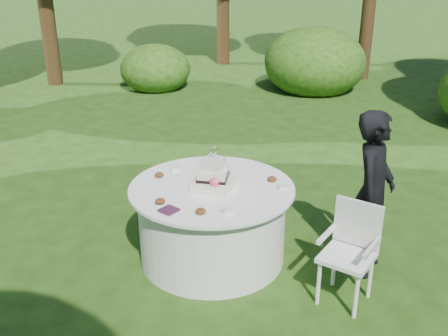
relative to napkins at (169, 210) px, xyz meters
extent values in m
plane|color=#213A0F|center=(-0.05, 0.61, -0.78)|extent=(80.00, 80.00, 0.00)
cube|color=#411C36|center=(0.00, 0.00, 0.00)|extent=(0.14, 0.14, 0.02)
ellipsoid|color=white|center=(-0.29, 0.17, 0.00)|extent=(0.48, 0.07, 0.01)
imported|color=black|center=(1.19, 1.40, 0.00)|extent=(0.49, 0.64, 1.56)
cylinder|color=white|center=(-0.05, 0.61, -0.41)|extent=(1.40, 1.40, 0.74)
cylinder|color=white|center=(-0.05, 0.61, -0.02)|extent=(1.56, 1.56, 0.03)
cube|color=silver|center=(-0.01, 0.58, 0.04)|extent=(0.42, 0.42, 0.11)
cube|color=beige|center=(-0.01, 0.58, 0.14)|extent=(0.35, 0.35, 0.11)
cube|color=silver|center=(-0.01, 0.58, 0.24)|extent=(0.21, 0.21, 0.11)
cube|color=black|center=(-0.01, 0.58, 0.11)|extent=(0.37, 0.37, 0.04)
sphere|color=#EA447B|center=(0.10, 0.47, 0.13)|extent=(0.09, 0.09, 0.09)
cylinder|color=silver|center=(-0.01, 0.58, 0.32)|extent=(0.01, 0.01, 0.05)
torus|color=white|center=(-0.01, 0.58, 0.38)|extent=(0.08, 0.03, 0.08)
cube|color=white|center=(1.28, 0.81, -0.34)|extent=(0.45, 0.45, 0.04)
cube|color=silver|center=(1.26, 1.00, -0.10)|extent=(0.41, 0.08, 0.41)
cylinder|color=white|center=(1.13, 0.63, -0.57)|extent=(0.04, 0.04, 0.42)
cylinder|color=white|center=(1.46, 0.66, -0.57)|extent=(0.04, 0.04, 0.42)
cylinder|color=white|center=(1.10, 0.96, -0.57)|extent=(0.04, 0.04, 0.42)
cylinder|color=white|center=(1.43, 0.99, -0.57)|extent=(0.04, 0.04, 0.42)
cube|color=white|center=(1.09, 0.79, -0.18)|extent=(0.07, 0.37, 0.03)
cube|color=silver|center=(1.47, 0.83, -0.18)|extent=(0.07, 0.37, 0.03)
cylinder|color=white|center=(0.49, 1.00, 0.01)|extent=(0.10, 0.10, 0.04)
cylinder|color=white|center=(-0.58, 0.66, 0.01)|extent=(0.10, 0.10, 0.04)
cylinder|color=white|center=(0.40, 0.30, 0.01)|extent=(0.10, 0.10, 0.04)
ellipsoid|color=#562D16|center=(0.24, 0.14, 0.02)|extent=(0.09, 0.09, 0.05)
ellipsoid|color=#562D16|center=(0.32, 1.07, 0.02)|extent=(0.09, 0.09, 0.05)
ellipsoid|color=#562D16|center=(-0.16, 0.05, 0.02)|extent=(0.09, 0.09, 0.05)
ellipsoid|color=#562D16|center=(-0.58, 0.44, 0.02)|extent=(0.09, 0.09, 0.05)
camera|label=1|loc=(2.90, -2.73, 2.06)|focal=42.00mm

